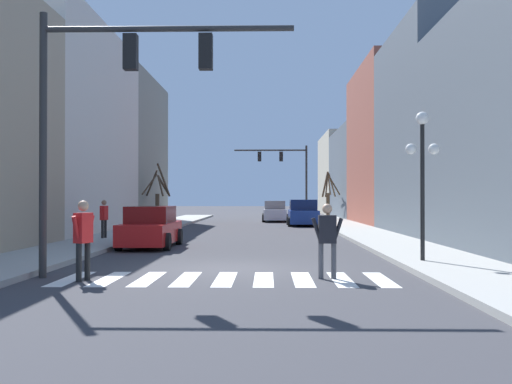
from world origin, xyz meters
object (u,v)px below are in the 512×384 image
(pedestrian_crossing_street, at_px, (327,234))
(car_parked_right_near, at_px, (151,228))
(traffic_signal_far, at_px, (286,166))
(traffic_signal_near, at_px, (114,87))
(street_tree_left_mid, at_px, (328,195))
(street_lamp_right_corner, at_px, (422,155))
(pedestrian_waiting_at_curb, at_px, (104,216))
(car_driving_toward_lane, at_px, (303,214))
(car_at_intersection, at_px, (275,212))
(street_tree_right_far, at_px, (158,196))
(pedestrian_near_right_corner, at_px, (83,233))

(pedestrian_crossing_street, bearing_deg, car_parked_right_near, 122.35)
(car_parked_right_near, bearing_deg, traffic_signal_far, -11.73)
(traffic_signal_near, relative_size, street_tree_left_mid, 1.57)
(street_lamp_right_corner, relative_size, pedestrian_waiting_at_curb, 2.52)
(street_lamp_right_corner, bearing_deg, car_driving_toward_lane, 94.66)
(traffic_signal_near, bearing_deg, street_lamp_right_corner, 18.95)
(traffic_signal_near, height_order, car_at_intersection, traffic_signal_near)
(traffic_signal_near, relative_size, car_driving_toward_lane, 1.41)
(street_lamp_right_corner, height_order, street_tree_right_far, street_lamp_right_corner)
(street_lamp_right_corner, height_order, street_tree_left_mid, street_lamp_right_corner)
(traffic_signal_near, xyz_separation_m, car_at_intersection, (4.19, 33.62, -3.75))
(car_driving_toward_lane, bearing_deg, traffic_signal_near, 167.19)
(car_at_intersection, relative_size, pedestrian_waiting_at_curb, 2.92)
(car_driving_toward_lane, distance_m, pedestrian_crossing_street, 26.54)
(street_tree_left_mid, bearing_deg, pedestrian_waiting_at_curb, -115.59)
(traffic_signal_near, bearing_deg, pedestrian_crossing_street, -0.49)
(traffic_signal_near, relative_size, car_parked_right_near, 1.36)
(street_lamp_right_corner, xyz_separation_m, pedestrian_crossing_street, (-2.93, -2.78, -2.06))
(traffic_signal_near, xyz_separation_m, pedestrian_near_right_corner, (-0.56, -0.52, -3.44))
(traffic_signal_far, bearing_deg, street_tree_right_far, -127.25)
(car_parked_right_near, height_order, pedestrian_near_right_corner, pedestrian_near_right_corner)
(traffic_signal_near, xyz_separation_m, pedestrian_waiting_at_curb, (-3.47, 11.76, -3.40))
(pedestrian_crossing_street, bearing_deg, traffic_signal_near, 178.05)
(car_parked_right_near, distance_m, pedestrian_waiting_at_curb, 4.06)
(traffic_signal_near, xyz_separation_m, pedestrian_crossing_street, (5.03, -0.04, -3.49))
(pedestrian_near_right_corner, xyz_separation_m, street_tree_right_far, (-3.18, 26.52, 0.95))
(pedestrian_waiting_at_curb, bearing_deg, traffic_signal_far, -7.79)
(street_tree_left_mid, bearing_deg, pedestrian_crossing_street, -95.82)
(car_at_intersection, bearing_deg, street_tree_right_far, 133.86)
(pedestrian_waiting_at_curb, bearing_deg, car_parked_right_near, -128.46)
(street_tree_right_far, bearing_deg, street_tree_left_mid, 42.42)
(car_parked_right_near, xyz_separation_m, pedestrian_near_right_corner, (0.27, -9.22, 0.35))
(car_driving_toward_lane, bearing_deg, street_tree_left_mid, -14.41)
(car_parked_right_near, bearing_deg, traffic_signal_near, -174.55)
(street_tree_right_far, bearing_deg, traffic_signal_near, -81.82)
(street_lamp_right_corner, bearing_deg, car_at_intersection, 96.96)
(car_driving_toward_lane, bearing_deg, pedestrian_crossing_street, 177.85)
(traffic_signal_far, relative_size, street_tree_right_far, 1.57)
(car_driving_toward_lane, xyz_separation_m, pedestrian_waiting_at_curb, (-9.50, -14.72, 0.30))
(street_lamp_right_corner, bearing_deg, pedestrian_near_right_corner, -159.13)
(pedestrian_waiting_at_curb, distance_m, street_tree_right_far, 14.27)
(car_driving_toward_lane, relative_size, street_tree_right_far, 1.09)
(pedestrian_waiting_at_curb, bearing_deg, pedestrian_near_right_corner, -156.00)
(car_at_intersection, bearing_deg, street_lamp_right_corner, -173.04)
(pedestrian_near_right_corner, bearing_deg, pedestrian_crossing_street, -65.90)
(street_lamp_right_corner, height_order, pedestrian_waiting_at_curb, street_lamp_right_corner)
(car_parked_right_near, bearing_deg, street_lamp_right_corner, -124.21)
(street_lamp_right_corner, height_order, pedestrian_near_right_corner, street_lamp_right_corner)
(street_tree_left_mid, bearing_deg, traffic_signal_near, -103.29)
(pedestrian_near_right_corner, bearing_deg, street_tree_left_mid, 5.36)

